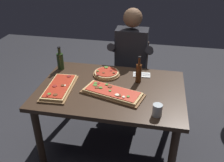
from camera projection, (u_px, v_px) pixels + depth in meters
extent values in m
plane|color=#2D2D33|center=(111.00, 145.00, 2.73)|extent=(6.40, 6.40, 0.00)
cube|color=#3D2B1E|center=(111.00, 90.00, 2.37)|extent=(1.40, 0.96, 0.04)
cylinder|color=#3D2B1E|center=(39.00, 138.00, 2.32)|extent=(0.07, 0.07, 0.70)
cylinder|color=#3D2B1E|center=(172.00, 157.00, 2.11)|extent=(0.07, 0.07, 0.70)
cylinder|color=#3D2B1E|center=(68.00, 93.00, 3.00)|extent=(0.07, 0.07, 0.70)
cylinder|color=#3D2B1E|center=(171.00, 105.00, 2.79)|extent=(0.07, 0.07, 0.70)
cube|color=brown|center=(113.00, 94.00, 2.26)|extent=(0.62, 0.38, 0.02)
cube|color=#DBB270|center=(113.00, 92.00, 2.25)|extent=(0.57, 0.34, 0.02)
cube|color=red|center=(113.00, 91.00, 2.24)|extent=(0.52, 0.31, 0.01)
cylinder|color=beige|center=(124.00, 97.00, 2.14)|extent=(0.03, 0.03, 0.01)
cylinder|color=#4C7F2D|center=(95.00, 85.00, 2.33)|extent=(0.04, 0.04, 0.00)
cylinder|color=#4C7F2D|center=(128.00, 96.00, 2.15)|extent=(0.03, 0.03, 0.01)
cylinder|color=#4C7F2D|center=(101.00, 88.00, 2.28)|extent=(0.03, 0.03, 0.01)
cylinder|color=brown|center=(110.00, 87.00, 2.30)|extent=(0.04, 0.04, 0.01)
cylinder|color=beige|center=(117.00, 95.00, 2.17)|extent=(0.04, 0.04, 0.01)
cylinder|color=#4C7F2D|center=(110.00, 91.00, 2.24)|extent=(0.03, 0.03, 0.01)
cylinder|color=#4C7F2D|center=(107.00, 85.00, 2.33)|extent=(0.03, 0.03, 0.01)
cylinder|color=brown|center=(119.00, 96.00, 2.16)|extent=(0.04, 0.04, 0.01)
cylinder|color=brown|center=(97.00, 87.00, 2.29)|extent=(0.04, 0.04, 0.00)
cylinder|color=#4C7F2D|center=(96.00, 83.00, 2.36)|extent=(0.04, 0.04, 0.01)
cylinder|color=maroon|center=(98.00, 83.00, 2.35)|extent=(0.04, 0.04, 0.01)
cube|color=olive|center=(60.00, 88.00, 2.34)|extent=(0.27, 0.52, 0.02)
cube|color=#DBB270|center=(60.00, 87.00, 2.33)|extent=(0.24, 0.48, 0.02)
cube|color=#B72D19|center=(59.00, 86.00, 2.33)|extent=(0.21, 0.44, 0.01)
cylinder|color=brown|center=(63.00, 85.00, 2.32)|extent=(0.03, 0.03, 0.01)
cylinder|color=#4C7F2D|center=(49.00, 94.00, 2.19)|extent=(0.03, 0.03, 0.01)
cylinder|color=brown|center=(55.00, 95.00, 2.18)|extent=(0.04, 0.04, 0.00)
cylinder|color=maroon|center=(55.00, 86.00, 2.31)|extent=(0.04, 0.04, 0.01)
cylinder|color=maroon|center=(69.00, 76.00, 2.48)|extent=(0.04, 0.04, 0.01)
cylinder|color=maroon|center=(48.00, 95.00, 2.17)|extent=(0.03, 0.03, 0.01)
cylinder|color=beige|center=(65.00, 85.00, 2.32)|extent=(0.03, 0.03, 0.00)
cylinder|color=brown|center=(107.00, 74.00, 2.59)|extent=(0.29, 0.29, 0.02)
cylinder|color=#E5C184|center=(107.00, 73.00, 2.58)|extent=(0.26, 0.26, 0.02)
cylinder|color=#B72D19|center=(107.00, 72.00, 2.58)|extent=(0.23, 0.23, 0.01)
cylinder|color=#4C7F2D|center=(106.00, 67.00, 2.65)|extent=(0.04, 0.04, 0.01)
cylinder|color=brown|center=(104.00, 73.00, 2.55)|extent=(0.03, 0.03, 0.00)
cylinder|color=brown|center=(114.00, 73.00, 2.54)|extent=(0.03, 0.03, 0.01)
cylinder|color=maroon|center=(98.00, 75.00, 2.51)|extent=(0.03, 0.03, 0.01)
cylinder|color=#4C7F2D|center=(98.00, 71.00, 2.57)|extent=(0.02, 0.02, 0.01)
cylinder|color=maroon|center=(111.00, 71.00, 2.59)|extent=(0.03, 0.03, 0.00)
cylinder|color=#47230F|center=(139.00, 73.00, 2.42)|extent=(0.06, 0.06, 0.19)
cylinder|color=#47230F|center=(139.00, 61.00, 2.36)|extent=(0.02, 0.02, 0.08)
cylinder|color=black|center=(140.00, 57.00, 2.33)|extent=(0.03, 0.03, 0.01)
cylinder|color=#233819|center=(60.00, 61.00, 2.68)|extent=(0.07, 0.07, 0.18)
cylinder|color=#233819|center=(59.00, 51.00, 2.61)|extent=(0.03, 0.03, 0.07)
cylinder|color=black|center=(59.00, 48.00, 2.60)|extent=(0.03, 0.03, 0.01)
cylinder|color=silver|center=(157.00, 110.00, 1.97)|extent=(0.08, 0.08, 0.10)
cylinder|color=silver|center=(157.00, 113.00, 1.98)|extent=(0.06, 0.06, 0.05)
cube|color=white|center=(142.00, 75.00, 2.59)|extent=(0.19, 0.12, 0.01)
cube|color=silver|center=(142.00, 75.00, 2.57)|extent=(0.17, 0.02, 0.00)
cube|color=silver|center=(142.00, 74.00, 2.60)|extent=(0.17, 0.02, 0.00)
cube|color=#3D2B1E|center=(130.00, 78.00, 3.17)|extent=(0.44, 0.44, 0.04)
cube|color=#3D2B1E|center=(133.00, 56.00, 3.22)|extent=(0.40, 0.04, 0.42)
cylinder|color=#3D2B1E|center=(113.00, 99.00, 3.15)|extent=(0.04, 0.04, 0.41)
cylinder|color=#3D2B1E|center=(143.00, 103.00, 3.08)|extent=(0.04, 0.04, 0.41)
cylinder|color=#3D2B1E|center=(118.00, 85.00, 3.47)|extent=(0.04, 0.04, 0.41)
cylinder|color=#3D2B1E|center=(145.00, 87.00, 3.41)|extent=(0.04, 0.04, 0.41)
cylinder|color=#23232D|center=(120.00, 98.00, 3.13)|extent=(0.11, 0.11, 0.45)
cylinder|color=#23232D|center=(136.00, 100.00, 3.10)|extent=(0.11, 0.11, 0.45)
cube|color=#23232D|center=(129.00, 77.00, 3.04)|extent=(0.34, 0.40, 0.12)
cube|color=#232328|center=(131.00, 50.00, 2.97)|extent=(0.38, 0.22, 0.52)
sphere|color=brown|center=(133.00, 18.00, 2.77)|extent=(0.22, 0.22, 0.22)
cylinder|color=#232328|center=(113.00, 48.00, 2.95)|extent=(0.09, 0.31, 0.21)
cylinder|color=#232328|center=(150.00, 51.00, 2.88)|extent=(0.09, 0.31, 0.21)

